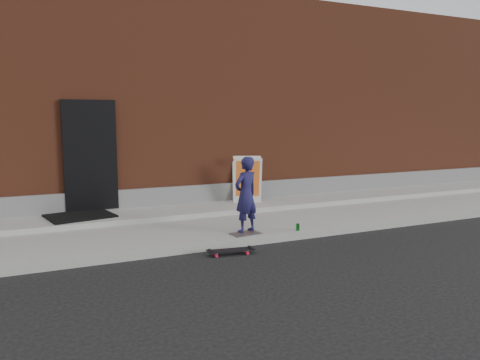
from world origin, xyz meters
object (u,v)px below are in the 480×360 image
child (246,195)px  soda_can (298,227)px  skateboard (231,250)px  pizza_sign (247,179)px

child → soda_can: bearing=142.7°
skateboard → soda_can: size_ratio=6.09×
skateboard → pizza_sign: size_ratio=0.72×
pizza_sign → soda_can: (-0.17, -2.50, -0.56)m
child → skateboard: 1.18m
pizza_sign → child: bearing=-115.8°
skateboard → soda_can: soda_can is taller
skateboard → soda_can: 1.55m
skateboard → pizza_sign: bearing=60.3°
child → soda_can: size_ratio=10.83×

